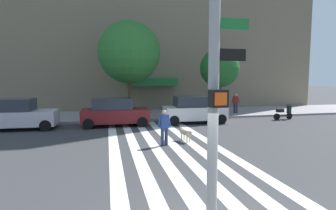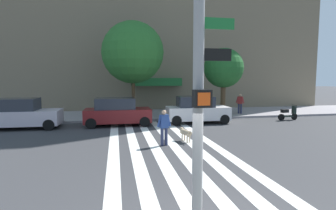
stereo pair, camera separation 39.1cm
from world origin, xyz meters
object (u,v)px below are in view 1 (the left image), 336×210
object	(u,v)px
traffic_light_pole	(216,50)
pedestrian_dog_walker	(164,126)
parked_scooter	(283,113)
pedestrian_bystander	(236,102)
dog_on_leash	(185,132)
parked_car_near_curb	(13,115)
street_tree_middle	(220,68)
parked_car_third_in_line	(194,110)
street_tree_nearest	(129,52)
parked_car_behind_first	(115,112)

from	to	relation	value
traffic_light_pole	pedestrian_dog_walker	bearing A→B (deg)	84.07
parked_scooter	pedestrian_bystander	size ratio (longest dim) A/B	1.00
traffic_light_pole	dog_on_leash	size ratio (longest dim) A/B	5.35
parked_scooter	pedestrian_dog_walker	xyz separation A→B (m)	(-10.30, -5.62, 0.45)
parked_car_near_curb	street_tree_middle	distance (m)	14.82
parked_car_third_in_line	street_tree_middle	size ratio (longest dim) A/B	0.81
parked_car_third_in_line	street_tree_middle	xyz separation A→B (m)	(2.92, 2.47, 2.97)
traffic_light_pole	pedestrian_bystander	distance (m)	18.79
parked_car_near_curb	street_tree_nearest	size ratio (longest dim) A/B	0.69
parked_car_near_curb	street_tree_middle	xyz separation A→B (m)	(14.31, 2.47, 2.97)
parked_car_near_curb	pedestrian_bystander	distance (m)	16.33
street_tree_nearest	dog_on_leash	bearing A→B (deg)	-76.40
traffic_light_pole	pedestrian_bystander	world-z (taller)	traffic_light_pole
dog_on_leash	street_tree_nearest	bearing A→B (deg)	103.60
pedestrian_bystander	street_tree_middle	bearing A→B (deg)	-163.13
parked_car_behind_first	dog_on_leash	world-z (taller)	parked_car_behind_first
parked_car_near_curb	street_tree_nearest	distance (m)	8.84
parked_scooter	street_tree_middle	size ratio (longest dim) A/B	0.31
parked_car_third_in_line	dog_on_leash	size ratio (longest dim) A/B	3.96
parked_car_third_in_line	dog_on_leash	distance (m)	5.62
street_tree_middle	pedestrian_dog_walker	distance (m)	10.73
traffic_light_pole	parked_car_behind_first	world-z (taller)	traffic_light_pole
traffic_light_pole	street_tree_nearest	distance (m)	16.48
pedestrian_bystander	parked_scooter	bearing A→B (deg)	-53.59
parked_car_third_in_line	pedestrian_dog_walker	bearing A→B (deg)	-120.17
dog_on_leash	pedestrian_bystander	bearing A→B (deg)	49.99
parked_car_behind_first	parked_scooter	xyz separation A→B (m)	(12.37, -0.12, -0.41)
parked_car_third_in_line	parked_scooter	bearing A→B (deg)	-0.97
parked_car_near_curb	pedestrian_bystander	bearing A→B (deg)	10.57
parked_car_third_in_line	pedestrian_dog_walker	world-z (taller)	parked_car_third_in_line
pedestrian_bystander	pedestrian_dog_walker	bearing A→B (deg)	-132.50
traffic_light_pole	dog_on_leash	bearing A→B (deg)	76.70
pedestrian_dog_walker	pedestrian_bystander	distance (m)	11.85
parked_car_behind_first	dog_on_leash	distance (m)	6.10
street_tree_middle	parked_scooter	bearing A→B (deg)	-32.62
parked_car_near_curb	parked_car_behind_first	distance (m)	5.98
parked_car_near_curb	parked_car_behind_first	size ratio (longest dim) A/B	1.16
street_tree_middle	parked_car_near_curb	bearing A→B (deg)	-170.21
pedestrian_dog_walker	dog_on_leash	distance (m)	1.38
parked_scooter	street_tree_nearest	size ratio (longest dim) A/B	0.23
parked_car_behind_first	pedestrian_dog_walker	xyz separation A→B (m)	(2.07, -5.74, 0.04)
traffic_light_pole	street_tree_middle	size ratio (longest dim) A/B	1.09
street_tree_middle	dog_on_leash	xyz separation A→B (m)	(-5.11, -7.63, -3.42)
parked_car_near_curb	parked_car_behind_first	world-z (taller)	parked_car_near_curb
traffic_light_pole	street_tree_middle	xyz separation A→B (m)	(7.06, 15.89, 0.34)
pedestrian_dog_walker	dog_on_leash	bearing A→B (deg)	26.53
parked_car_near_curb	pedestrian_dog_walker	distance (m)	9.88
parked_car_near_curb	traffic_light_pole	bearing A→B (deg)	-61.65
parked_car_behind_first	parked_scooter	world-z (taller)	parked_car_behind_first
pedestrian_bystander	street_tree_nearest	bearing A→B (deg)	-179.95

